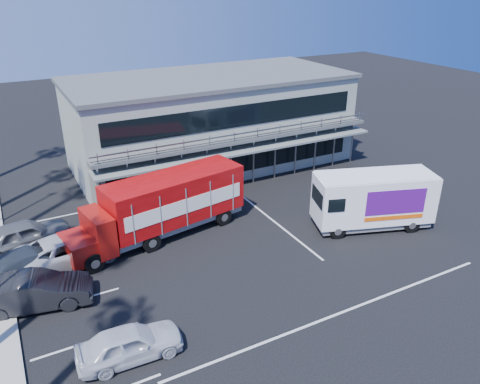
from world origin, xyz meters
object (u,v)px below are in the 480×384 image
white_van (373,199)px  parked_car_b (35,292)px  red_truck (164,205)px  parked_car_a (130,343)px

white_van → parked_car_b: bearing=-165.2°
red_truck → parked_car_b: (-7.75, -3.66, -1.20)m
white_van → parked_car_a: (-16.52, -3.95, -1.14)m
parked_car_a → parked_car_b: bearing=31.6°
parked_car_a → parked_car_b: parked_car_b is taller
parked_car_b → red_truck: bearing=-52.8°
white_van → parked_car_a: 17.02m
red_truck → parked_car_b: red_truck is taller
parked_car_b → parked_car_a: bearing=-138.8°
red_truck → parked_car_b: bearing=-165.0°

